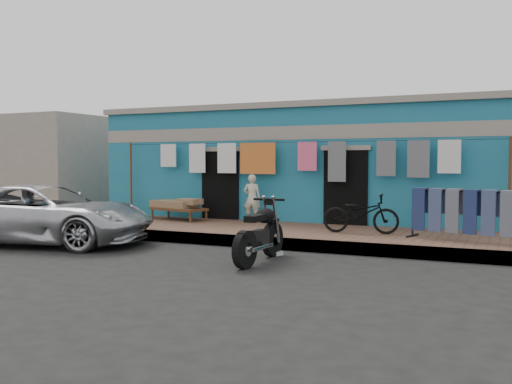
{
  "coord_description": "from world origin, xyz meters",
  "views": [
    {
      "loc": [
        5.12,
        -9.21,
        1.8
      ],
      "look_at": [
        0.0,
        2.0,
        1.15
      ],
      "focal_mm": 40.0,
      "sensor_mm": 36.0,
      "label": 1
    }
  ],
  "objects_px": {
    "bicycle": "(361,209)",
    "charpoy": "(179,209)",
    "jeans_rack": "(463,214)",
    "motorcycle": "(260,231)",
    "car": "(45,213)",
    "seated_person": "(252,198)"
  },
  "relations": [
    {
      "from": "seated_person",
      "to": "jeans_rack",
      "type": "xyz_separation_m",
      "value": [
        5.26,
        -1.47,
        -0.09
      ]
    },
    {
      "from": "car",
      "to": "jeans_rack",
      "type": "distance_m",
      "value": 8.77
    },
    {
      "from": "bicycle",
      "to": "charpoy",
      "type": "bearing_deg",
      "value": 74.61
    },
    {
      "from": "seated_person",
      "to": "motorcycle",
      "type": "distance_m",
      "value": 4.52
    },
    {
      "from": "bicycle",
      "to": "charpoy",
      "type": "xyz_separation_m",
      "value": [
        -5.16,
        0.82,
        -0.25
      ]
    },
    {
      "from": "seated_person",
      "to": "motorcycle",
      "type": "xyz_separation_m",
      "value": [
        2.03,
        -4.03,
        -0.31
      ]
    },
    {
      "from": "bicycle",
      "to": "charpoy",
      "type": "relative_size",
      "value": 0.91
    },
    {
      "from": "charpoy",
      "to": "jeans_rack",
      "type": "bearing_deg",
      "value": -9.1
    },
    {
      "from": "car",
      "to": "motorcycle",
      "type": "height_order",
      "value": "car"
    },
    {
      "from": "car",
      "to": "jeans_rack",
      "type": "relative_size",
      "value": 2.15
    },
    {
      "from": "bicycle",
      "to": "car",
      "type": "bearing_deg",
      "value": 107.7
    },
    {
      "from": "car",
      "to": "charpoy",
      "type": "bearing_deg",
      "value": -30.65
    },
    {
      "from": "bicycle",
      "to": "jeans_rack",
      "type": "xyz_separation_m",
      "value": [
        2.12,
        -0.34,
        0.0
      ]
    },
    {
      "from": "car",
      "to": "jeans_rack",
      "type": "xyz_separation_m",
      "value": [
        8.42,
        2.46,
        0.1
      ]
    },
    {
      "from": "motorcycle",
      "to": "bicycle",
      "type": "bearing_deg",
      "value": 66.07
    },
    {
      "from": "car",
      "to": "seated_person",
      "type": "xyz_separation_m",
      "value": [
        3.16,
        3.93,
        0.19
      ]
    },
    {
      "from": "seated_person",
      "to": "charpoy",
      "type": "relative_size",
      "value": 0.69
    },
    {
      "from": "car",
      "to": "motorcycle",
      "type": "distance_m",
      "value": 5.19
    },
    {
      "from": "jeans_rack",
      "to": "seated_person",
      "type": "bearing_deg",
      "value": 164.37
    },
    {
      "from": "car",
      "to": "bicycle",
      "type": "relative_size",
      "value": 2.95
    },
    {
      "from": "car",
      "to": "charpoy",
      "type": "height_order",
      "value": "car"
    },
    {
      "from": "jeans_rack",
      "to": "motorcycle",
      "type": "bearing_deg",
      "value": -141.61
    }
  ]
}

